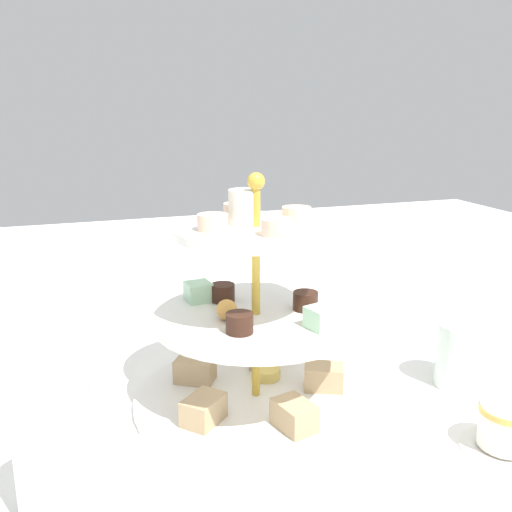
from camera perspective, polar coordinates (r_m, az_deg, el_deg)
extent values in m
plane|color=white|center=(0.73, 0.00, -14.10)|extent=(2.40, 2.40, 0.00)
cylinder|color=white|center=(0.73, 0.00, -13.76)|extent=(0.30, 0.30, 0.01)
cylinder|color=white|center=(0.69, 0.00, -6.06)|extent=(0.24, 0.24, 0.01)
cylinder|color=white|center=(0.66, 0.00, 2.52)|extent=(0.19, 0.19, 0.01)
cylinder|color=gold|center=(0.68, 0.00, -4.06)|extent=(0.01, 0.01, 0.27)
sphere|color=gold|center=(0.65, 0.00, 7.35)|extent=(0.02, 0.02, 0.02)
cube|color=tan|center=(0.76, -6.01, -11.05)|extent=(0.05, 0.06, 0.03)
cube|color=tan|center=(0.67, -5.17, -14.79)|extent=(0.06, 0.06, 0.03)
cube|color=tan|center=(0.66, 3.78, -15.33)|extent=(0.05, 0.04, 0.03)
cube|color=tan|center=(0.74, 6.65, -11.69)|extent=(0.05, 0.06, 0.03)
cube|color=tan|center=(0.80, 0.74, -9.56)|extent=(0.06, 0.05, 0.03)
cylinder|color=#E5C660|center=(0.76, 1.02, -11.40)|extent=(0.04, 0.04, 0.01)
cylinder|color=#381E14|center=(0.70, 4.87, -4.40)|extent=(0.03, 0.03, 0.02)
cylinder|color=#381E14|center=(0.72, -3.28, -3.61)|extent=(0.03, 0.03, 0.02)
cylinder|color=#381E14|center=(0.63, -1.62, -6.59)|extent=(0.03, 0.03, 0.02)
cube|color=#B2E5BC|center=(0.73, -5.69, -3.50)|extent=(0.03, 0.03, 0.02)
cube|color=#B2E5BC|center=(0.64, 6.46, -6.04)|extent=(0.04, 0.04, 0.02)
sphere|color=gold|center=(0.66, -2.89, -5.30)|extent=(0.02, 0.02, 0.02)
cylinder|color=beige|center=(0.70, -1.82, 4.47)|extent=(0.03, 0.03, 0.02)
cylinder|color=beige|center=(0.63, -4.27, 3.32)|extent=(0.03, 0.03, 0.02)
cylinder|color=beige|center=(0.61, 2.10, 2.86)|extent=(0.03, 0.03, 0.02)
cylinder|color=beige|center=(0.68, 3.99, 4.08)|extent=(0.03, 0.03, 0.02)
cylinder|color=white|center=(0.66, -1.17, 4.83)|extent=(0.04, 0.04, 0.04)
cube|color=silver|center=(0.63, 3.71, 2.48)|extent=(0.08, 0.06, 0.00)
cube|color=silver|center=(0.70, 1.08, 3.91)|extent=(0.08, 0.05, 0.00)
cylinder|color=silver|center=(0.55, -19.10, -17.83)|extent=(0.07, 0.07, 0.13)
cylinder|color=silver|center=(0.80, 19.49, -9.10)|extent=(0.06, 0.06, 0.08)
cylinder|color=white|center=(0.70, 23.13, -16.88)|extent=(0.09, 0.09, 0.01)
cylinder|color=white|center=(0.68, 23.36, -15.05)|extent=(0.06, 0.06, 0.04)
cylinder|color=gold|center=(0.67, 23.52, -13.68)|extent=(0.06, 0.06, 0.01)
cube|color=silver|center=(0.92, -17.55, -8.49)|extent=(0.11, 0.15, 0.00)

